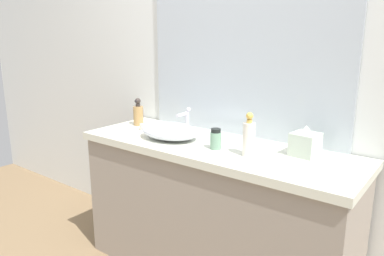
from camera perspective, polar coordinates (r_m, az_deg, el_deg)
name	(u,v)px	position (r m, az deg, el deg)	size (l,w,h in m)	color
bathroom_wall_rear	(238,62)	(2.35, 7.17, 10.03)	(6.00, 0.06, 2.60)	silver
vanity_counter	(213,212)	(2.29, 3.25, -12.75)	(1.68, 0.57, 0.85)	gray
wall_mirror_panel	(242,40)	(2.29, 7.74, 13.34)	(1.35, 0.01, 1.17)	#B2BCC6
sink_basin	(170,131)	(2.25, -3.43, -0.46)	(0.39, 0.28, 0.09)	silver
faucet	(186,118)	(2.36, -0.94, 1.54)	(0.03, 0.13, 0.16)	silver
soap_dispenser	(249,137)	(1.93, 8.75, -1.44)	(0.06, 0.06, 0.23)	white
lotion_bottle	(138,114)	(2.60, -8.29, 2.15)	(0.07, 0.07, 0.19)	#AC824C
perfume_bottle	(216,139)	(2.04, 3.67, -1.73)	(0.06, 0.06, 0.12)	gray
tissue_box	(305,143)	(2.00, 17.07, -2.22)	(0.14, 0.14, 0.16)	beige
candle_jar	(144,127)	(2.48, -7.40, 0.19)	(0.06, 0.06, 0.04)	beige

